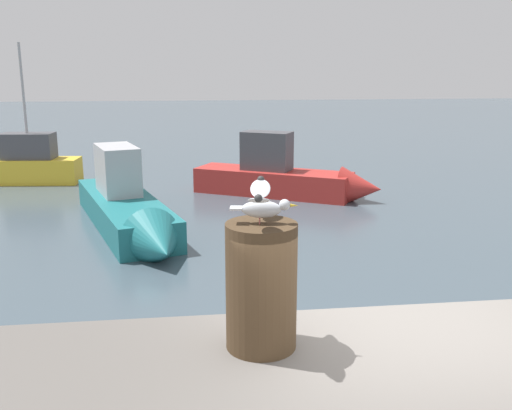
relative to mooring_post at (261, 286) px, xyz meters
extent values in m
cylinder|color=#4C3823|center=(0.00, 0.00, 0.00)|extent=(0.42, 0.42, 0.77)
cylinder|color=#C66760|center=(-0.01, -0.02, 0.40)|extent=(0.01, 0.01, 0.04)
cylinder|color=#C66760|center=(-0.01, 0.02, 0.40)|extent=(0.01, 0.01, 0.04)
ellipsoid|color=silver|center=(0.00, 0.00, 0.47)|extent=(0.24, 0.12, 0.10)
sphere|color=silver|center=(0.13, -0.02, 0.50)|extent=(0.06, 0.06, 0.06)
cone|color=gold|center=(0.18, -0.03, 0.49)|extent=(0.05, 0.03, 0.02)
cube|color=silver|center=(-0.14, 0.02, 0.47)|extent=(0.08, 0.09, 0.01)
ellipsoid|color=silver|center=(-0.03, -0.15, 0.56)|extent=(0.15, 0.24, 0.09)
sphere|color=#313131|center=(-0.05, -0.26, 0.59)|extent=(0.04, 0.04, 0.04)
ellipsoid|color=silver|center=(0.01, 0.16, 0.56)|extent=(0.15, 0.24, 0.09)
sphere|color=#313131|center=(0.03, 0.26, 0.59)|extent=(0.04, 0.04, 0.04)
cube|color=#1E7075|center=(-1.81, 9.49, -1.86)|extent=(2.74, 5.28, 0.64)
cone|color=#1E7075|center=(-0.95, 6.73, -1.83)|extent=(1.43, 1.43, 1.14)
cube|color=#B2B2B7|center=(-1.97, 10.01, -1.00)|extent=(1.20, 1.66, 1.09)
cube|color=yellow|center=(-5.85, 14.88, -1.80)|extent=(4.44, 1.40, 0.75)
cube|color=#47474C|center=(-5.15, 14.81, -1.04)|extent=(1.60, 0.92, 0.78)
cylinder|color=#A5A5A8|center=(-5.15, 14.81, 0.67)|extent=(0.08, 0.08, 2.64)
cube|color=#B72D28|center=(1.97, 12.25, -1.84)|extent=(4.37, 3.15, 0.69)
cone|color=#B72D28|center=(4.12, 11.04, -1.80)|extent=(1.44, 1.44, 1.06)
cube|color=#47474C|center=(1.81, 12.33, -0.96)|extent=(1.51, 1.27, 1.05)
camera|label=1|loc=(-0.42, -3.14, 1.25)|focal=40.09mm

